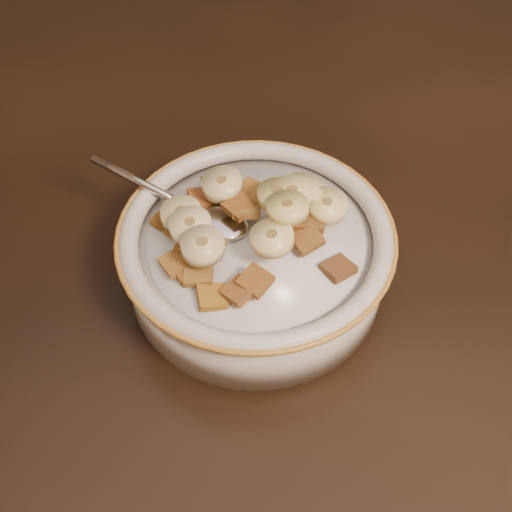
{
  "coord_description": "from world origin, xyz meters",
  "views": [
    {
      "loc": [
        -0.09,
        -0.34,
        1.16
      ],
      "look_at": [
        -0.11,
        -0.02,
        0.78
      ],
      "focal_mm": 45.0,
      "sensor_mm": 36.0,
      "label": 1
    }
  ],
  "objects_px": {
    "table": "(382,277)",
    "chair": "(251,31)",
    "cereal_bowl": "(256,261)",
    "spoon": "(219,222)"
  },
  "relations": [
    {
      "from": "table",
      "to": "chair",
      "type": "height_order",
      "value": "chair"
    },
    {
      "from": "table",
      "to": "chair",
      "type": "xyz_separation_m",
      "value": [
        -0.15,
        0.8,
        -0.25
      ]
    },
    {
      "from": "chair",
      "to": "table",
      "type": "bearing_deg",
      "value": -67.95
    },
    {
      "from": "table",
      "to": "cereal_bowl",
      "type": "distance_m",
      "value": 0.12
    },
    {
      "from": "chair",
      "to": "cereal_bowl",
      "type": "relative_size",
      "value": 4.77
    },
    {
      "from": "chair",
      "to": "cereal_bowl",
      "type": "xyz_separation_m",
      "value": [
        0.04,
        -0.82,
        0.3
      ]
    },
    {
      "from": "cereal_bowl",
      "to": "spoon",
      "type": "bearing_deg",
      "value": 155.36
    },
    {
      "from": "chair",
      "to": "spoon",
      "type": "distance_m",
      "value": 0.87
    },
    {
      "from": "chair",
      "to": "spoon",
      "type": "xyz_separation_m",
      "value": [
        0.01,
        -0.81,
        0.32
      ]
    },
    {
      "from": "spoon",
      "to": "table",
      "type": "bearing_deg",
      "value": 118.55
    }
  ]
}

